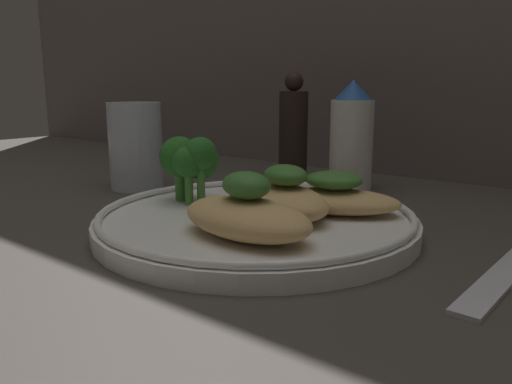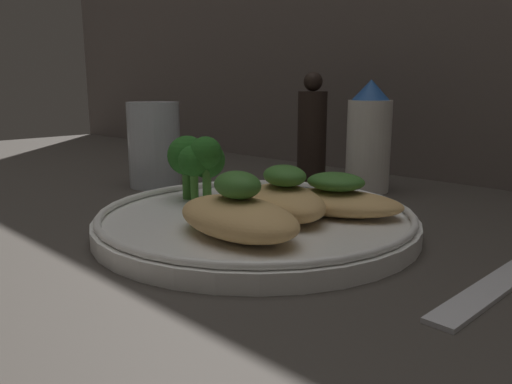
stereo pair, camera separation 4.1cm
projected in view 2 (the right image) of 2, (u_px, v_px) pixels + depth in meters
The scene contains 10 objects.
ground_plane at pixel (256, 237), 42.31cm from camera, with size 180.00×180.00×1.00cm, color #3D3833.
plate at pixel (256, 220), 42.00cm from camera, with size 26.79×26.79×2.00cm.
grilled_meat_front at pixel (238, 214), 35.61cm from camera, with size 11.32×7.02×4.80cm.
grilled_meat_middle at pixel (284, 199), 40.53cm from camera, with size 10.90×9.12×4.42cm.
grilled_meat_back at pixel (335, 199), 41.85cm from camera, with size 12.59×9.30×3.59cm.
broccoli_bunch at pixel (199, 158), 46.58cm from camera, with size 6.08×4.78×6.19cm.
sauce_bottle at pixel (369, 139), 57.14cm from camera, with size 5.02×5.02×12.76cm.
pepper_grinder at pixel (312, 133), 62.70cm from camera, with size 3.64×3.64×13.73cm.
drinking_glass at pixel (154, 145), 60.22cm from camera, with size 6.25×6.25×10.16cm.
fork at pixel (510, 274), 31.84cm from camera, with size 2.53×19.60×0.60cm.
Camera 2 is at (28.22, -29.15, 12.10)cm, focal length 35.00 mm.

